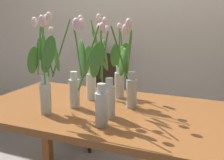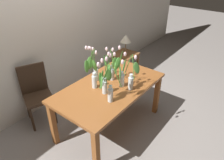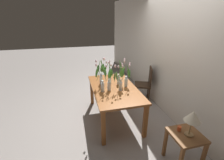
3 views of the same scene
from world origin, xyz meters
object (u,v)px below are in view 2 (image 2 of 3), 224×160
Objects in this scene: tulip_vase_1 at (93,73)px; tulip_vase_5 at (131,77)px; dining_table at (110,91)px; tulip_vase_3 at (94,69)px; table_lamp at (126,39)px; dining_chair at (36,91)px; side_table at (125,59)px; tulip_vase_0 at (120,75)px; tulip_vase_2 at (108,85)px; tulip_vase_4 at (111,69)px; tulip_vase_6 at (106,79)px; pillar_candle at (125,54)px.

tulip_vase_1 reaches higher than tulip_vase_5.
dining_table is at bearing 110.11° from tulip_vase_5.
table_lamp is (1.43, 0.45, -0.05)m from tulip_vase_3.
table_lamp is at bearing 19.27° from tulip_vase_1.
tulip_vase_5 is 1.48m from dining_chair.
side_table is at bearing 36.80° from tulip_vase_5.
tulip_vase_1 is at bearing 128.05° from dining_table.
tulip_vase_0 is 1.01× the size of side_table.
tulip_vase_2 is 1.11× the size of tulip_vase_4.
tulip_vase_3 is 0.56m from tulip_vase_5.
tulip_vase_1 is 1.66m from table_lamp.
tulip_vase_2 is at bearing -143.65° from dining_table.
tulip_vase_3 is at bearing -163.16° from side_table.
tulip_vase_2 is 0.51m from tulip_vase_4.
tulip_vase_6 reaches higher than tulip_vase_1.
tulip_vase_6 is 0.63× the size of dining_chair.
pillar_candle is (1.59, 0.85, -0.39)m from tulip_vase_2.
tulip_vase_6 is (-0.16, -0.07, 0.30)m from dining_table.
table_lamp reaches higher than pillar_candle.
tulip_vase_1 is (-0.23, 0.29, 0.03)m from tulip_vase_0.
dining_table is at bearing -153.80° from pillar_candle.
tulip_vase_6 is at bearing -153.22° from table_lamp.
table_lamp is at bearing 48.80° from side_table.
tulip_vase_2 is at bearing -77.52° from dining_chair.
tulip_vase_0 reaches higher than dining_table.
tulip_vase_1 reaches higher than tulip_vase_0.
dining_chair is (-0.41, 0.82, -0.42)m from tulip_vase_1.
side_table is 0.42m from table_lamp.
tulip_vase_0 is at bearing -76.08° from tulip_vase_3.
tulip_vase_3 is 6.91× the size of pillar_candle.
pillar_candle is at bearing 31.82° from tulip_vase_0.
dining_chair is at bearing 172.10° from table_lamp.
tulip_vase_4 is (0.14, -0.20, 0.01)m from tulip_vase_3.
tulip_vase_3 is at bearing 36.06° from tulip_vase_1.
pillar_candle is at bearing -10.79° from dining_chair.
dining_table is 2.72× the size of tulip_vase_6.
tulip_vase_6 is at bearing 46.94° from tulip_vase_2.
tulip_vase_2 reaches higher than tulip_vase_5.
tulip_vase_0 is 0.39m from tulip_vase_2.
tulip_vase_1 is 1.46× the size of table_lamp.
tulip_vase_0 is at bearing -148.18° from pillar_candle.
tulip_vase_6 is 1.22m from dining_chair.
tulip_vase_0 is at bearing -59.94° from dining_chair.
tulip_vase_1 reaches higher than table_lamp.
tulip_vase_0 is 1.47m from pillar_candle.
tulip_vase_2 reaches higher than pillar_candle.
tulip_vase_2 is at bearing -151.37° from table_lamp.
tulip_vase_6 is at bearing -69.98° from dining_chair.
tulip_vase_2 is 0.18m from tulip_vase_6.
tulip_vase_1 reaches higher than pillar_candle.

